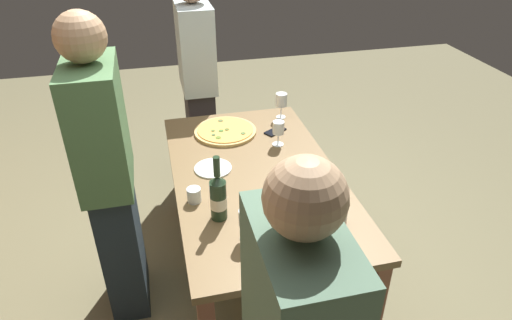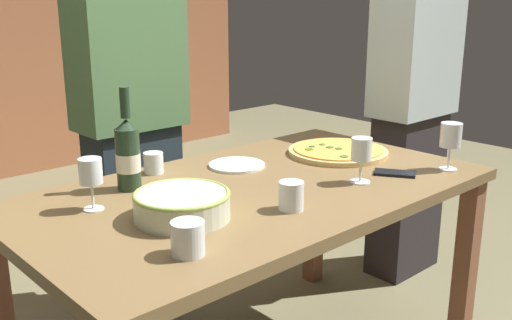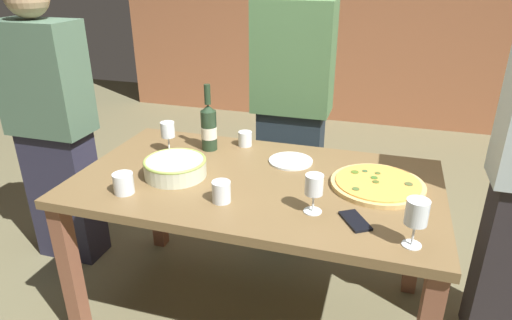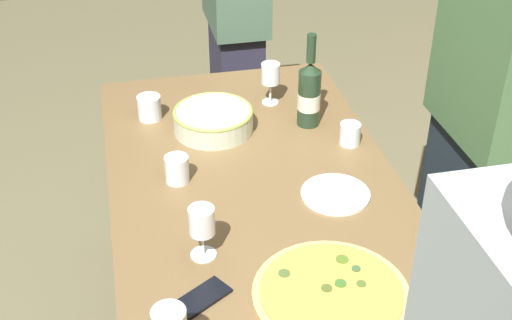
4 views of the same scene
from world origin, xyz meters
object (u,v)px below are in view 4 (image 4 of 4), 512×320
Objects in this scene: cup_amber at (149,107)px; person_guest_right at (236,20)px; person_guest_left at (487,127)px; wine_bottle at (309,93)px; dining_table at (256,208)px; cell_phone at (202,298)px; pizza at (331,294)px; serving_bowl at (213,119)px; wine_glass_by_bottle at (202,224)px; side_plate at (335,194)px; wine_glass_far_left at (271,75)px; cup_ceramic at (177,169)px; cup_spare at (350,134)px.

person_guest_right is at bearing 147.97° from cup_amber.
person_guest_left reaches higher than cup_amber.
wine_bottle reaches higher than cup_amber.
person_guest_left is (0.47, 1.05, 0.06)m from cup_amber.
dining_table is 0.52m from cell_phone.
pizza reaches higher than dining_table.
dining_table is 0.39m from serving_bowl.
cup_amber is at bearing -174.57° from wine_glass_by_bottle.
cell_phone is (0.35, -0.46, 0.00)m from side_plate.
cup_amber is 0.05× the size of person_guest_left.
wine_glass_far_left reaches higher than cup_amber.
cup_ceramic is at bearing 6.70° from cup_amber.
person_guest_left is (-0.31, 0.98, -0.01)m from wine_glass_by_bottle.
cup_amber reaches higher than side_plate.
wine_bottle is 0.89m from person_guest_right.
wine_glass_by_bottle reaches higher than side_plate.
cup_amber is (0.02, -0.45, -0.07)m from wine_glass_far_left.
pizza is 1.73m from person_guest_right.
wine_glass_by_bottle is at bearing -66.85° from side_plate.
dining_table is at bearing -38.49° from wine_bottle.
cup_spare is (-0.10, 0.60, -0.01)m from cup_ceramic.
serving_bowl is 1.94× the size of cell_phone.
cell_phone is at bearing -52.86° from side_plate.
dining_table is 10.08× the size of wine_glass_far_left.
wine_glass_far_left reaches higher than dining_table.
wine_glass_far_left is at bearing 122.64° from serving_bowl.
wine_glass_far_left is 1.82× the size of cup_ceramic.
wine_glass_far_left reaches higher than cell_phone.
wine_glass_far_left is 2.10× the size of cup_spare.
person_guest_left is (0.31, 0.51, -0.02)m from wine_bottle.
wine_bottle reaches higher than pizza.
pizza is at bearing 36.70° from person_guest_left.
cup_amber is 1.15m from person_guest_left.
wine_glass_by_bottle reaches higher than cup_ceramic.
person_guest_left reaches higher than person_guest_right.
cell_phone is at bearing 23.99° from person_guest_left.
side_plate is 0.58m from cell_phone.
wine_bottle is 0.60m from person_guest_left.
cell_phone is at bearing -11.39° from serving_bowl.
wine_glass_far_left is at bearing 125.15° from cell_phone.
dining_table is 7.59× the size of side_plate.
person_guest_right is at bearing 172.01° from dining_table.
person_guest_left is 1.06× the size of person_guest_right.
cup_ceramic is (-0.07, -0.23, 0.14)m from dining_table.
wine_glass_by_bottle is 0.09× the size of person_guest_left.
cup_spare is at bearing 32.32° from wine_bottle.
cell_phone is (0.96, -0.40, -0.11)m from wine_glass_far_left.
side_plate is at bearing -4.92° from wine_bottle.
cup_ceramic is (0.44, -0.40, -0.07)m from wine_glass_far_left.
serving_bowl is at bearing 136.46° from cell_phone.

